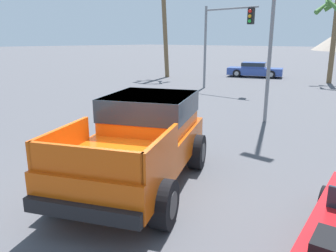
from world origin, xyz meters
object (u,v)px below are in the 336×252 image
Objects in this scene: traffic_light_crosswalk at (225,31)px; palm_tree_short at (336,14)px; parked_car_blue at (255,69)px; orange_pickup_truck at (142,135)px.

traffic_light_crosswalk is 0.81× the size of palm_tree_short.
parked_car_blue is 7.47m from palm_tree_short.
parked_car_blue is 0.94× the size of traffic_light_crosswalk.
palm_tree_short is (-2.39, 21.45, 3.82)m from orange_pickup_truck.
parked_car_blue is at bearing 104.40° from traffic_light_crosswalk.
orange_pickup_truck is 23.23m from parked_car_blue.
traffic_light_crosswalk is 9.26m from palm_tree_short.
palm_tree_short is at bearing 64.32° from traffic_light_crosswalk.
palm_tree_short is at bearing 67.68° from parked_car_blue.
parked_car_blue is 9.20m from traffic_light_crosswalk.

